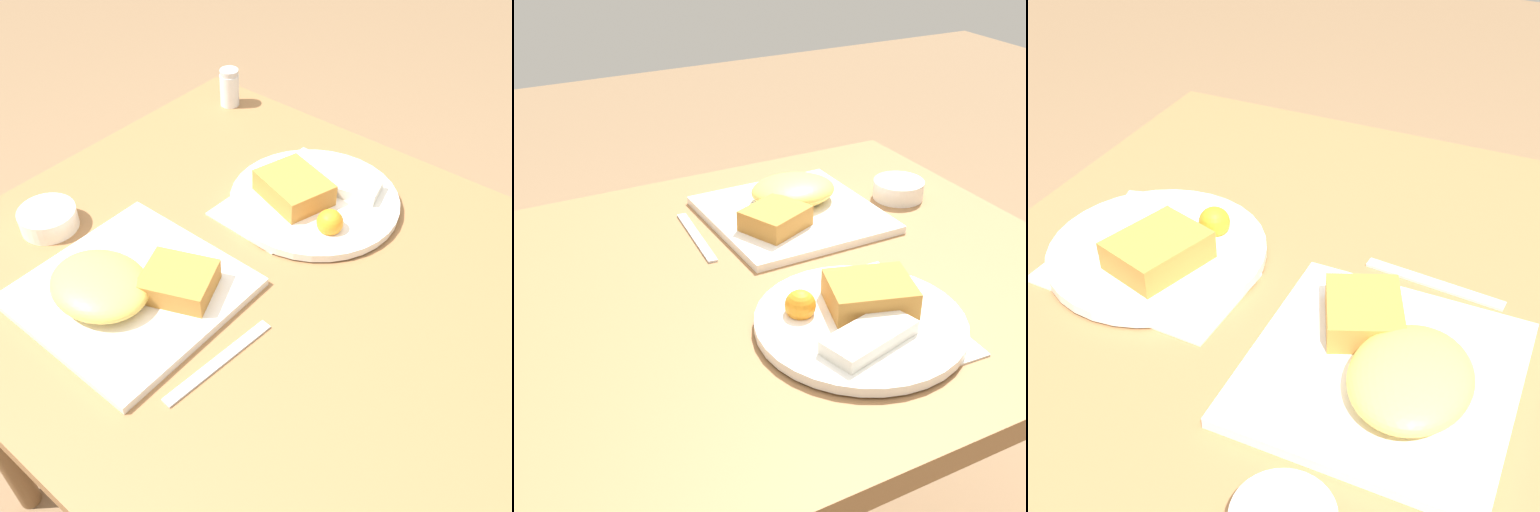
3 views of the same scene
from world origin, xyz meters
TOP-DOWN VIEW (x-y plane):
  - ground_plane at (0.00, 0.00)m, footprint 8.00×8.00m
  - dining_table at (0.00, 0.00)m, footprint 0.94×0.85m
  - menu_card at (-0.07, 0.18)m, footprint 0.16×0.28m
  - plate_square_near at (-0.11, -0.17)m, footprint 0.29×0.29m
  - plate_oval_far at (-0.02, 0.18)m, footprint 0.29×0.29m
  - sauce_ramekin at (-0.33, -0.14)m, footprint 0.10×0.10m
  - salt_shaker at (-0.36, 0.35)m, footprint 0.04×0.04m
  - butter_knife at (0.07, -0.17)m, footprint 0.03×0.18m

SIDE VIEW (x-z plane):
  - ground_plane at x=0.00m, z-range 0.00..0.00m
  - dining_table at x=0.00m, z-range 0.29..1.06m
  - menu_card at x=-0.07m, z-range 0.77..0.78m
  - butter_knife at x=0.07m, z-range 0.77..0.78m
  - sauce_ramekin at x=-0.33m, z-range 0.77..0.81m
  - plate_oval_far at x=-0.02m, z-range 0.76..0.82m
  - plate_square_near at x=-0.11m, z-range 0.76..0.82m
  - salt_shaker at x=-0.36m, z-range 0.77..0.85m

